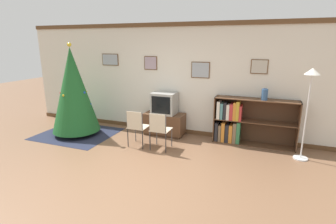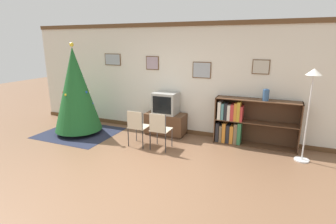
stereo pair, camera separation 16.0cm
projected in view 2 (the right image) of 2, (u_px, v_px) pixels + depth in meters
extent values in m
plane|color=brown|center=(124.00, 177.00, 4.48)|extent=(24.00, 24.00, 0.00)
cube|color=silver|center=(178.00, 80.00, 6.46)|extent=(8.60, 0.08, 2.70)
cube|color=brown|center=(178.00, 24.00, 6.08)|extent=(8.60, 0.03, 0.10)
cube|color=brown|center=(177.00, 130.00, 6.75)|extent=(8.60, 0.03, 0.10)
cube|color=brown|center=(113.00, 59.00, 6.99)|extent=(0.49, 0.02, 0.31)
cube|color=#9EA8B2|center=(112.00, 60.00, 6.98)|extent=(0.45, 0.01, 0.27)
cube|color=brown|center=(152.00, 63.00, 6.57)|extent=(0.35, 0.02, 0.34)
cube|color=#A893A3|center=(152.00, 63.00, 6.56)|extent=(0.31, 0.01, 0.30)
cube|color=brown|center=(202.00, 70.00, 6.12)|extent=(0.44, 0.02, 0.38)
cube|color=#9EA8B2|center=(202.00, 70.00, 6.11)|extent=(0.41, 0.01, 0.34)
cube|color=brown|center=(261.00, 67.00, 5.61)|extent=(0.36, 0.02, 0.31)
cube|color=#BCB7A8|center=(261.00, 67.00, 5.60)|extent=(0.32, 0.01, 0.28)
cube|color=#23283D|center=(80.00, 133.00, 6.68)|extent=(1.83, 1.58, 0.01)
cylinder|color=maroon|center=(80.00, 131.00, 6.67)|extent=(0.36, 0.36, 0.10)
cone|color=#1E5B28|center=(76.00, 90.00, 6.39)|extent=(1.14, 1.14, 2.03)
sphere|color=yellow|center=(72.00, 45.00, 6.12)|extent=(0.10, 0.10, 0.10)
sphere|color=#1E4CB2|center=(86.00, 92.00, 6.32)|extent=(0.06, 0.06, 0.06)
sphere|color=#1E4CB2|center=(93.00, 104.00, 6.51)|extent=(0.05, 0.05, 0.05)
sphere|color=gold|center=(66.00, 95.00, 6.16)|extent=(0.06, 0.06, 0.06)
sphere|color=gold|center=(88.00, 91.00, 6.52)|extent=(0.04, 0.04, 0.04)
sphere|color=silver|center=(87.00, 89.00, 6.55)|extent=(0.04, 0.04, 0.04)
sphere|color=red|center=(63.00, 92.00, 6.39)|extent=(0.06, 0.06, 0.06)
sphere|color=red|center=(86.00, 112.00, 7.03)|extent=(0.04, 0.04, 0.04)
cube|color=#412A1A|center=(166.00, 133.00, 6.60)|extent=(0.94, 0.47, 0.05)
cube|color=brown|center=(166.00, 123.00, 6.53)|extent=(0.98, 0.49, 0.49)
cube|color=#9E9E99|center=(166.00, 103.00, 6.40)|extent=(0.58, 0.47, 0.53)
cube|color=black|center=(162.00, 105.00, 6.19)|extent=(0.47, 0.01, 0.41)
cube|color=beige|center=(139.00, 126.00, 5.81)|extent=(0.40, 0.40, 0.02)
cube|color=beige|center=(135.00, 120.00, 5.59)|extent=(0.35, 0.02, 0.38)
cylinder|color=#4C4C51|center=(136.00, 132.00, 6.10)|extent=(0.02, 0.02, 0.42)
cylinder|color=#4C4C51|center=(150.00, 134.00, 5.96)|extent=(0.02, 0.02, 0.42)
cylinder|color=#4C4C51|center=(128.00, 137.00, 5.78)|extent=(0.02, 0.02, 0.42)
cylinder|color=#4C4C51|center=(143.00, 140.00, 5.64)|extent=(0.02, 0.02, 0.42)
cylinder|color=#4C4C51|center=(128.00, 129.00, 5.73)|extent=(0.02, 0.02, 0.82)
cylinder|color=#4C4C51|center=(143.00, 131.00, 5.59)|extent=(0.02, 0.02, 0.82)
cube|color=beige|center=(161.00, 129.00, 5.61)|extent=(0.40, 0.40, 0.02)
cube|color=beige|center=(157.00, 123.00, 5.39)|extent=(0.35, 0.02, 0.38)
cylinder|color=#4C4C51|center=(157.00, 135.00, 5.90)|extent=(0.02, 0.02, 0.42)
cylinder|color=#4C4C51|center=(172.00, 137.00, 5.76)|extent=(0.02, 0.02, 0.42)
cylinder|color=#4C4C51|center=(150.00, 141.00, 5.58)|extent=(0.02, 0.02, 0.42)
cylinder|color=#4C4C51|center=(166.00, 143.00, 5.44)|extent=(0.02, 0.02, 0.42)
cylinder|color=#4C4C51|center=(150.00, 132.00, 5.53)|extent=(0.02, 0.02, 0.82)
cylinder|color=#4C4C51|center=(166.00, 134.00, 5.39)|extent=(0.02, 0.02, 0.82)
cube|color=brown|center=(216.00, 119.00, 6.07)|extent=(0.02, 0.36, 1.05)
cube|color=brown|center=(300.00, 128.00, 5.42)|extent=(0.02, 0.36, 1.05)
cube|color=brown|center=(258.00, 100.00, 5.61)|extent=(1.77, 0.36, 0.02)
cube|color=brown|center=(254.00, 145.00, 5.88)|extent=(1.77, 0.36, 0.02)
cube|color=brown|center=(256.00, 122.00, 5.74)|extent=(1.73, 0.36, 0.02)
cube|color=#492F1E|center=(256.00, 121.00, 5.90)|extent=(1.77, 0.01, 1.05)
cube|color=#232328|center=(218.00, 132.00, 6.08)|extent=(0.07, 0.25, 0.44)
cube|color=#756047|center=(221.00, 133.00, 6.08)|extent=(0.06, 0.30, 0.39)
cube|color=orange|center=(225.00, 132.00, 6.04)|extent=(0.08, 0.29, 0.45)
cube|color=#232328|center=(228.00, 133.00, 5.99)|extent=(0.07, 0.24, 0.41)
cube|color=orange|center=(232.00, 134.00, 5.97)|extent=(0.08, 0.27, 0.41)
cube|color=#756047|center=(236.00, 133.00, 5.93)|extent=(0.08, 0.27, 0.47)
cube|color=#337547|center=(239.00, 133.00, 5.90)|extent=(0.07, 0.27, 0.49)
cube|color=silver|center=(220.00, 110.00, 5.94)|extent=(0.07, 0.25, 0.40)
cube|color=teal|center=(223.00, 111.00, 5.93)|extent=(0.06, 0.29, 0.36)
cube|color=#232328|center=(226.00, 111.00, 5.88)|extent=(0.06, 0.24, 0.39)
cube|color=silver|center=(229.00, 112.00, 5.85)|extent=(0.06, 0.22, 0.35)
cube|color=#B73333|center=(233.00, 112.00, 5.85)|extent=(0.07, 0.28, 0.36)
cube|color=orange|center=(236.00, 112.00, 5.78)|extent=(0.06, 0.21, 0.40)
cube|color=gold|center=(239.00, 111.00, 5.79)|extent=(0.07, 0.28, 0.43)
cube|color=#B73333|center=(242.00, 113.00, 5.78)|extent=(0.05, 0.29, 0.34)
cylinder|color=#335684|center=(266.00, 95.00, 5.47)|extent=(0.13, 0.13, 0.24)
torus|color=#335684|center=(266.00, 90.00, 5.44)|extent=(0.11, 0.11, 0.02)
cylinder|color=silver|center=(302.00, 160.00, 5.13)|extent=(0.28, 0.28, 0.03)
cylinder|color=silver|center=(307.00, 119.00, 4.91)|extent=(0.03, 0.03, 1.64)
cone|color=white|center=(314.00, 72.00, 4.68)|extent=(0.28, 0.28, 0.12)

